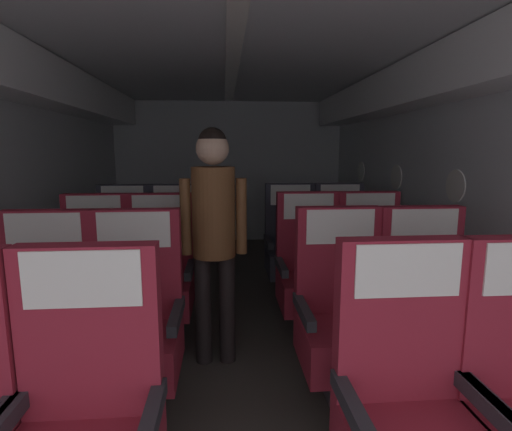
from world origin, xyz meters
TOP-DOWN VIEW (x-y plane):
  - ground at (0.00, 3.27)m, footprint 3.79×6.94m
  - fuselage_shell at (0.00, 3.54)m, footprint 3.67×6.59m
  - seat_a_right_window at (0.58, 1.52)m, footprint 0.52×0.50m
  - seat_b_left_window at (-1.06, 2.36)m, footprint 0.52×0.50m
  - seat_b_left_aisle at (-0.58, 2.36)m, footprint 0.52×0.50m
  - seat_b_right_aisle at (1.07, 2.34)m, footprint 0.52×0.50m
  - seat_b_right_window at (0.58, 2.36)m, footprint 0.52×0.50m
  - seat_c_left_window at (-1.07, 3.21)m, footprint 0.52×0.50m
  - seat_c_left_aisle at (-0.58, 3.20)m, footprint 0.52×0.50m
  - seat_c_right_aisle at (1.07, 3.20)m, footprint 0.52×0.50m
  - seat_c_right_window at (0.58, 3.21)m, footprint 0.52×0.50m
  - seat_d_left_window at (-1.06, 4.04)m, footprint 0.52×0.50m
  - seat_d_left_aisle at (-0.57, 4.04)m, footprint 0.52×0.50m
  - seat_d_right_aisle at (1.07, 4.03)m, footprint 0.52×0.50m
  - seat_d_right_window at (0.57, 4.04)m, footprint 0.52×0.50m
  - flight_attendant at (-0.15, 2.81)m, footprint 0.43×0.28m

SIDE VIEW (x-z plane):
  - ground at x=0.00m, z-range -0.02..0.00m
  - seat_a_right_window at x=0.58m, z-range -0.08..1.02m
  - seat_b_left_window at x=-1.06m, z-range -0.08..1.02m
  - seat_b_left_aisle at x=-0.58m, z-range -0.08..1.02m
  - seat_b_right_aisle at x=1.07m, z-range -0.08..1.02m
  - seat_b_right_window at x=0.58m, z-range -0.08..1.02m
  - seat_c_left_window at x=-1.07m, z-range -0.08..1.02m
  - seat_c_left_aisle at x=-0.58m, z-range -0.08..1.02m
  - seat_c_right_aisle at x=1.07m, z-range -0.08..1.02m
  - seat_c_right_window at x=0.58m, z-range -0.08..1.02m
  - seat_d_left_window at x=-1.06m, z-range -0.08..1.02m
  - seat_d_left_aisle at x=-0.57m, z-range -0.08..1.02m
  - seat_d_right_aisle at x=1.07m, z-range -0.08..1.02m
  - seat_d_right_window at x=0.57m, z-range -0.08..1.02m
  - flight_attendant at x=-0.15m, z-range 0.18..1.75m
  - fuselage_shell at x=0.00m, z-range 0.50..2.75m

